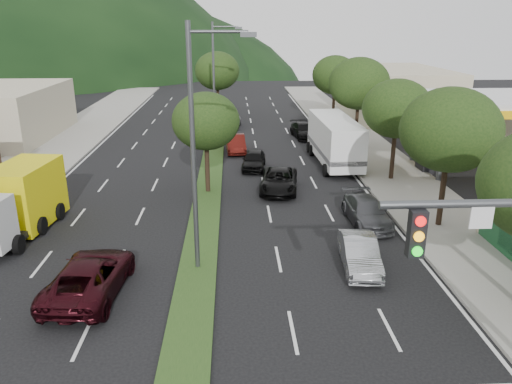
{
  "coord_description": "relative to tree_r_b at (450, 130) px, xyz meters",
  "views": [
    {
      "loc": [
        1.57,
        -11.12,
        9.9
      ],
      "look_at": [
        2.59,
        10.44,
        2.57
      ],
      "focal_mm": 35.0,
      "sensor_mm": 36.0,
      "label": 1
    }
  ],
  "objects": [
    {
      "name": "sidewalk_right",
      "position": [
        0.5,
        13.0,
        -4.96
      ],
      "size": [
        5.0,
        90.0,
        0.15
      ],
      "primitive_type": "cube",
      "color": "gray",
      "rests_on": "ground"
    },
    {
      "name": "sidewalk_left",
      "position": [
        -25.0,
        13.0,
        -4.96
      ],
      "size": [
        6.0,
        90.0,
        0.15
      ],
      "primitive_type": "cube",
      "color": "gray",
      "rests_on": "ground"
    },
    {
      "name": "median",
      "position": [
        -12.0,
        16.0,
        -4.98
      ],
      "size": [
        1.6,
        56.0,
        0.12
      ],
      "primitive_type": "cube",
      "color": "#1F3E16",
      "rests_on": "ground"
    },
    {
      "name": "gas_canopy",
      "position": [
        7.0,
        10.0,
        -0.39
      ],
      "size": [
        12.2,
        8.2,
        5.25
      ],
      "color": "silver",
      "rests_on": "ground"
    },
    {
      "name": "bldg_left_far",
      "position": [
        -31.0,
        22.0,
        -2.74
      ],
      "size": [
        9.0,
        14.0,
        4.6
      ],
      "primitive_type": "cube",
      "color": "beige",
      "rests_on": "ground"
    },
    {
      "name": "bldg_right_far",
      "position": [
        7.5,
        32.0,
        -2.44
      ],
      "size": [
        10.0,
        16.0,
        5.2
      ],
      "primitive_type": "cube",
      "color": "beige",
      "rests_on": "ground"
    },
    {
      "name": "tree_r_b",
      "position": [
        0.0,
        0.0,
        0.0
      ],
      "size": [
        4.8,
        4.8,
        6.94
      ],
      "color": "black",
      "rests_on": "sidewalk_right"
    },
    {
      "name": "tree_r_c",
      "position": [
        0.0,
        8.0,
        -0.29
      ],
      "size": [
        4.4,
        4.4,
        6.48
      ],
      "color": "black",
      "rests_on": "sidewalk_right"
    },
    {
      "name": "tree_r_d",
      "position": [
        0.0,
        18.0,
        0.14
      ],
      "size": [
        5.0,
        5.0,
        7.17
      ],
      "color": "black",
      "rests_on": "sidewalk_right"
    },
    {
      "name": "tree_r_e",
      "position": [
        0.0,
        28.0,
        -0.14
      ],
      "size": [
        4.6,
        4.6,
        6.71
      ],
      "color": "black",
      "rests_on": "sidewalk_right"
    },
    {
      "name": "tree_med_near",
      "position": [
        -12.0,
        6.0,
        -0.61
      ],
      "size": [
        4.0,
        4.0,
        6.02
      ],
      "color": "black",
      "rests_on": "median"
    },
    {
      "name": "tree_med_far",
      "position": [
        -12.0,
        32.0,
        -0.03
      ],
      "size": [
        4.8,
        4.8,
        6.94
      ],
      "color": "black",
      "rests_on": "median"
    },
    {
      "name": "streetlight_near",
      "position": [
        -11.79,
        -4.0,
        0.55
      ],
      "size": [
        2.6,
        0.25,
        10.0
      ],
      "color": "#47494C",
      "rests_on": "ground"
    },
    {
      "name": "streetlight_mid",
      "position": [
        -11.79,
        21.0,
        0.55
      ],
      "size": [
        2.6,
        0.25,
        10.0
      ],
      "color": "#47494C",
      "rests_on": "ground"
    },
    {
      "name": "sedan_silver",
      "position": [
        -5.15,
        -4.25,
        -4.37
      ],
      "size": [
        1.74,
        4.13,
        1.33
      ],
      "primitive_type": "imported",
      "rotation": [
        0.0,
        0.0,
        -0.09
      ],
      "color": "#9DA0A5",
      "rests_on": "ground"
    },
    {
      "name": "suv_maroon",
      "position": [
        -15.97,
        -5.86,
        -4.3
      ],
      "size": [
        2.85,
        5.48,
        1.47
      ],
      "primitive_type": "imported",
      "rotation": [
        0.0,
        0.0,
        3.06
      ],
      "color": "black",
      "rests_on": "ground"
    },
    {
      "name": "car_queue_a",
      "position": [
        -8.95,
        11.16,
        -4.38
      ],
      "size": [
        1.97,
        4.01,
        1.32
      ],
      "primitive_type": "imported",
      "rotation": [
        0.0,
        0.0,
        -0.11
      ],
      "color": "black",
      "rests_on": "ground"
    },
    {
      "name": "car_queue_b",
      "position": [
        -3.57,
        0.66,
        -4.38
      ],
      "size": [
        2.0,
        4.59,
        1.31
      ],
      "primitive_type": "imported",
      "rotation": [
        0.0,
        0.0,
        0.03
      ],
      "color": "#444448",
      "rests_on": "ground"
    },
    {
      "name": "car_queue_c",
      "position": [
        -10.21,
        16.16,
        -4.35
      ],
      "size": [
        1.69,
        4.25,
        1.38
      ],
      "primitive_type": "imported",
      "rotation": [
        0.0,
        0.0,
        0.06
      ],
      "color": "#48100C",
      "rests_on": "ground"
    },
    {
      "name": "car_queue_d",
      "position": [
        -7.62,
        6.16,
        -4.38
      ],
      "size": [
        2.8,
        4.99,
        1.32
      ],
      "primitive_type": "imported",
      "rotation": [
        0.0,
        0.0,
        -0.13
      ],
      "color": "black",
      "rests_on": "ground"
    },
    {
      "name": "car_queue_e",
      "position": [
        -10.5,
        26.16,
        -4.35
      ],
      "size": [
        2.0,
        4.19,
        1.38
      ],
      "primitive_type": "imported",
      "rotation": [
        0.0,
        0.0,
        -0.09
      ],
      "color": "#444448",
      "rests_on": "ground"
    },
    {
      "name": "car_queue_f",
      "position": [
        -3.98,
        21.16,
        -4.39
      ],
      "size": [
        2.35,
        4.67,
        1.3
      ],
      "primitive_type": "imported",
      "rotation": [
        0.0,
        0.0,
        0.12
      ],
      "color": "black",
      "rests_on": "ground"
    },
    {
      "name": "box_truck",
      "position": [
        -21.0,
        0.44,
        -3.5
      ],
      "size": [
        3.18,
        6.83,
        3.25
      ],
      "rotation": [
        0.0,
        0.0,
        3.02
      ],
      "color": "silver",
      "rests_on": "ground"
    },
    {
      "name": "motorhome",
      "position": [
        -3.0,
        12.28,
        -3.25
      ],
      "size": [
        2.93,
        8.8,
        3.35
      ],
      "rotation": [
        0.0,
        0.0,
        0.02
      ],
      "color": "white",
      "rests_on": "ground"
    }
  ]
}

